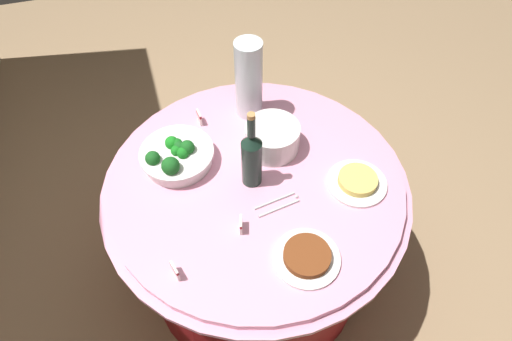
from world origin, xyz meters
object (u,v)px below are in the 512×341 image
(broccoli_bowl, at_px, (177,156))
(serving_tongs, at_px, (279,204))
(wine_bottle, at_px, (252,157))
(label_placard_mid, at_px, (175,270))
(food_plate_noodles, at_px, (357,181))
(label_placard_front, at_px, (241,224))
(decorative_fruit_vase, at_px, (249,84))
(label_placard_rear, at_px, (199,117))
(plate_stack, at_px, (272,138))
(food_plate_stir_fry, at_px, (307,257))

(broccoli_bowl, relative_size, serving_tongs, 1.67)
(wine_bottle, distance_m, label_placard_mid, 0.46)
(wine_bottle, distance_m, food_plate_noodles, 0.40)
(serving_tongs, bearing_deg, label_placard_front, 110.79)
(decorative_fruit_vase, relative_size, label_placard_rear, 6.18)
(plate_stack, bearing_deg, broccoli_bowl, 85.73)
(food_plate_stir_fry, bearing_deg, label_placard_mid, 80.71)
(plate_stack, xyz_separation_m, food_plate_noodles, (-0.26, -0.24, -0.04))
(food_plate_noodles, relative_size, label_placard_front, 4.00)
(broccoli_bowl, distance_m, serving_tongs, 0.43)
(food_plate_noodles, bearing_deg, serving_tongs, 90.62)
(label_placard_rear, bearing_deg, food_plate_stir_fry, -164.45)
(wine_bottle, xyz_separation_m, decorative_fruit_vase, (0.36, -0.09, 0.02))
(wine_bottle, distance_m, food_plate_stir_fry, 0.39)
(decorative_fruit_vase, height_order, label_placard_mid, decorative_fruit_vase)
(broccoli_bowl, xyz_separation_m, wine_bottle, (-0.16, -0.25, 0.09))
(label_placard_mid, bearing_deg, label_placard_rear, -18.41)
(broccoli_bowl, xyz_separation_m, label_placard_mid, (-0.46, 0.09, -0.01))
(plate_stack, height_order, wine_bottle, wine_bottle)
(label_placard_mid, bearing_deg, food_plate_stir_fry, -99.29)
(broccoli_bowl, height_order, label_placard_mid, broccoli_bowl)
(plate_stack, xyz_separation_m, decorative_fruit_vase, (0.22, 0.03, 0.09))
(food_plate_stir_fry, distance_m, label_placard_rear, 0.74)
(label_placard_front, height_order, label_placard_mid, same)
(plate_stack, relative_size, label_placard_rear, 3.82)
(plate_stack, relative_size, decorative_fruit_vase, 0.62)
(broccoli_bowl, xyz_separation_m, food_plate_stir_fry, (-0.52, -0.33, -0.03))
(wine_bottle, relative_size, food_plate_noodles, 1.53)
(food_plate_stir_fry, height_order, food_plate_noodles, food_plate_noodles)
(plate_stack, relative_size, serving_tongs, 1.25)
(label_placard_rear, bearing_deg, food_plate_noodles, -134.82)
(decorative_fruit_vase, bearing_deg, food_plate_noodles, -150.85)
(decorative_fruit_vase, height_order, food_plate_noodles, decorative_fruit_vase)
(wine_bottle, xyz_separation_m, serving_tongs, (-0.13, -0.06, -0.12))
(plate_stack, distance_m, food_plate_stir_fry, 0.50)
(serving_tongs, distance_m, food_plate_noodles, 0.30)
(broccoli_bowl, xyz_separation_m, label_placard_front, (-0.35, -0.15, -0.01))
(plate_stack, height_order, serving_tongs, plate_stack)
(broccoli_bowl, distance_m, food_plate_noodles, 0.68)
(label_placard_front, bearing_deg, broccoli_bowl, 23.52)
(decorative_fruit_vase, bearing_deg, label_placard_front, 161.08)
(wine_bottle, height_order, food_plate_noodles, wine_bottle)
(broccoli_bowl, relative_size, decorative_fruit_vase, 0.82)
(serving_tongs, height_order, food_plate_stir_fry, food_plate_stir_fry)
(plate_stack, bearing_deg, decorative_fruit_vase, 7.41)
(serving_tongs, bearing_deg, decorative_fruit_vase, -3.90)
(serving_tongs, bearing_deg, food_plate_noodles, -89.38)
(wine_bottle, height_order, food_plate_stir_fry, wine_bottle)
(food_plate_stir_fry, xyz_separation_m, food_plate_noodles, (0.23, -0.29, -0.00))
(wine_bottle, height_order, label_placard_mid, wine_bottle)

